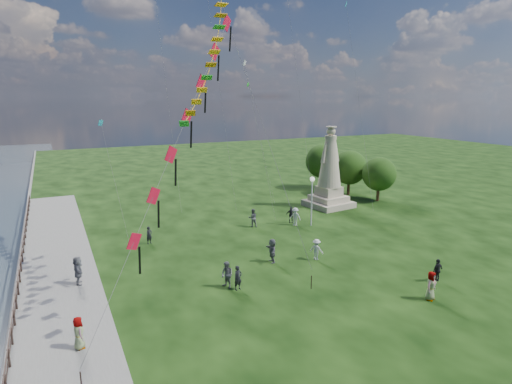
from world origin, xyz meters
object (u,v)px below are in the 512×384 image
person_1 (227,275)px  person_6 (149,235)px  person_4 (431,286)px  person_11 (272,251)px  person_0 (238,278)px  person_5 (78,272)px  person_7 (253,218)px  person_10 (79,335)px  statue (329,177)px  person_2 (316,249)px  lamppost (312,191)px  person_3 (438,270)px  person_8 (295,217)px  person_9 (291,215)px

person_1 → person_6: (-2.65, 10.69, -0.14)m
person_4 → person_6: person_4 is taller
person_1 → person_11: 5.31m
person_0 → person_11: 5.19m
person_5 → person_7: 17.08m
person_4 → person_7: 18.43m
person_4 → person_10: person_4 is taller
person_1 → person_11: size_ratio=0.97×
statue → person_7: size_ratio=5.10×
person_2 → person_1: bearing=66.6°
person_5 → person_6: bearing=-40.9°
person_6 → person_10: (-6.41, -14.00, 0.08)m
person_4 → person_6: 21.94m
person_4 → person_11: size_ratio=0.99×
lamppost → person_6: bearing=174.1°
lamppost → person_11: bearing=-139.6°
statue → person_10: statue is taller
person_2 → person_3: 8.44m
person_3 → person_10: (-21.99, 1.91, 0.03)m
statue → person_8: statue is taller
person_7 → person_8: size_ratio=1.01×
person_4 → person_9: person_4 is taller
person_5 → person_7: size_ratio=1.08×
person_7 → person_9: size_ratio=1.09×
person_1 → person_2: person_1 is taller
person_10 → person_9: bearing=-65.1°
person_3 → person_7: size_ratio=0.90×
person_2 → person_7: size_ratio=0.93×
person_3 → person_9: bearing=-89.8°
person_9 → person_10: size_ratio=0.98×
person_0 → person_3: size_ratio=1.02×
person_4 → person_9: 17.72m
statue → lamppost: size_ratio=1.88×
person_2 → person_11: person_11 is taller
statue → person_3: (-5.17, -19.61, -2.58)m
person_11 → lamppost: bearing=142.4°
person_8 → person_9: 0.96m
person_1 → person_10: size_ratio=1.07×
person_1 → statue: bearing=106.0°
person_4 → person_5: bearing=128.2°
statue → person_9: bearing=-159.7°
lamppost → person_7: bearing=158.1°
person_10 → person_4: bearing=-110.5°
person_6 → person_1: bearing=-97.3°
lamppost → person_10: lamppost is taller
lamppost → person_8: 2.96m
person_2 → person_5: 16.71m
person_9 → person_10: person_10 is taller
person_7 → person_10: (-16.24, -14.52, -0.06)m
statue → person_0: 23.22m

